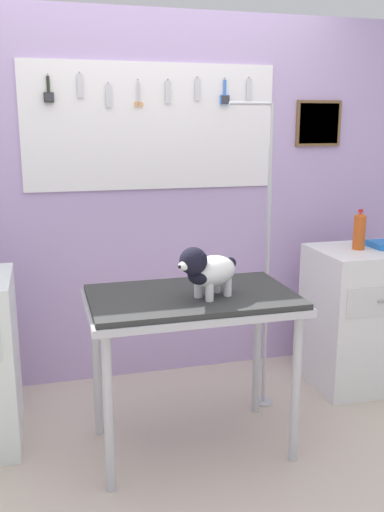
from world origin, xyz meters
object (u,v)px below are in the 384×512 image
object	(u,v)px
grooming_table	(192,311)
soda_bottle	(359,231)
dog	(207,270)
cabinet_right	(365,317)
grooming_arm	(266,271)

from	to	relation	value
grooming_table	soda_bottle	world-z (taller)	soda_bottle
grooming_table	soda_bottle	size ratio (longest dim) A/B	4.15
dog	grooming_table	bearing A→B (deg)	120.28
grooming_table	soda_bottle	bearing A→B (deg)	20.63
cabinet_right	soda_bottle	world-z (taller)	soda_bottle
grooming_arm	dog	size ratio (longest dim) A/B	5.01
cabinet_right	soda_bottle	bearing A→B (deg)	175.81
grooming_arm	soda_bottle	world-z (taller)	grooming_arm
dog	soda_bottle	bearing A→B (deg)	25.13
grooming_table	dog	bearing A→B (deg)	-59.72
grooming_arm	soda_bottle	size ratio (longest dim) A/B	7.09
grooming_table	grooming_arm	bearing A→B (deg)	32.42
dog	grooming_arm	bearing A→B (deg)	41.44
cabinet_right	soda_bottle	size ratio (longest dim) A/B	3.59
grooming_table	cabinet_right	xyz separation A→B (m)	(1.26, 0.44, -0.30)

